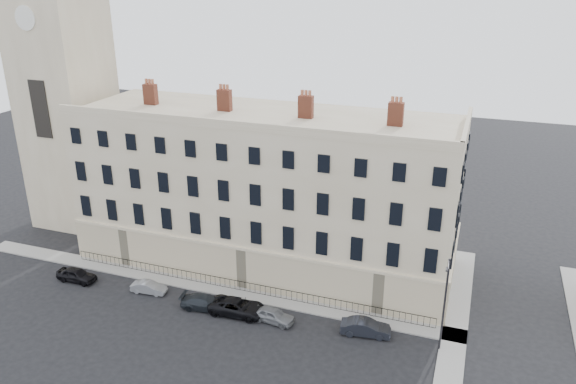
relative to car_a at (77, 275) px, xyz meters
The scene contains 13 objects.
ground 21.33m from the car_a, ahead, with size 160.00×160.00×0.00m, color black.
terrace 19.53m from the car_a, 33.44° to the left, with size 36.22×12.22×17.00m.
church_tower 23.40m from the car_a, 125.90° to the left, with size 8.00×8.13×44.00m.
pavement_terrace 11.67m from the car_a, 15.50° to the left, with size 48.00×2.00×0.12m, color gray.
pavement_east_return 34.78m from the car_a, 10.13° to the left, with size 2.00×24.00×0.12m, color gray.
railings 15.63m from the car_a, 13.00° to the left, with size 35.00×0.04×0.96m.
car_a is the anchor object (origin of this frame).
car_b 7.56m from the car_a, ahead, with size 1.14×3.26×1.08m, color gray.
car_c 13.60m from the car_a, ahead, with size 1.75×4.31×1.25m, color black.
car_d 16.56m from the car_a, ahead, with size 2.28×4.94×1.37m, color black.
car_e 19.80m from the car_a, ahead, with size 1.48×3.68×1.25m, color slate.
car_f 27.47m from the car_a, ahead, with size 1.41×4.03×1.33m, color black.
streetlamp 33.47m from the car_a, ahead, with size 0.26×1.72×7.96m.
Camera 1 is at (13.02, -34.86, 27.49)m, focal length 35.00 mm.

